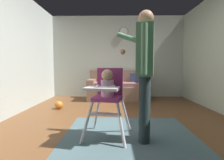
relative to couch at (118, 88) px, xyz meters
name	(u,v)px	position (x,y,z in m)	size (l,w,h in m)	color
ground	(120,132)	(0.00, -2.45, -0.38)	(5.76, 7.48, 0.10)	brown
wall_far	(118,57)	(0.00, 0.52, 0.96)	(4.96, 0.06, 2.58)	#B4BFB3
area_rug	(131,144)	(0.12, -2.99, -0.33)	(1.84, 2.21, 0.01)	#486066
couch	(118,88)	(0.00, 0.00, 0.00)	(1.72, 0.86, 0.86)	#806251
high_chair	(108,90)	(-0.18, -2.78, 0.32)	(0.70, 0.80, 0.95)	silver
adult_standing	(145,69)	(0.29, -2.90, 0.61)	(0.51, 0.57, 1.66)	#233235
toy_ball	(59,105)	(-1.37, -1.21, -0.24)	(0.19, 0.19, 0.19)	orange
wall_clock	(124,32)	(0.19, 0.48, 1.75)	(0.28, 0.04, 0.28)	white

